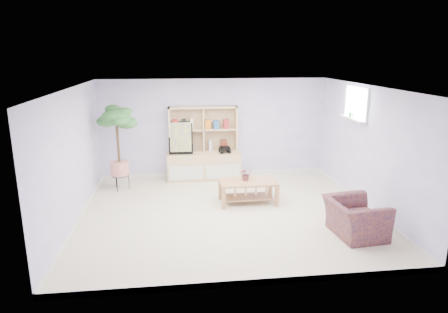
{
  "coord_description": "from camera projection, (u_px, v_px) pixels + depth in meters",
  "views": [
    {
      "loc": [
        -0.93,
        -7.09,
        2.99
      ],
      "look_at": [
        -0.0,
        0.46,
        1.01
      ],
      "focal_mm": 32.0,
      "sensor_mm": 36.0,
      "label": 1
    }
  ],
  "objects": [
    {
      "name": "walls",
      "position": [
        227.0,
        153.0,
        7.37
      ],
      "size": [
        5.51,
        5.01,
        2.4
      ],
      "color": "#B0ACDA",
      "rests_on": "floor"
    },
    {
      "name": "window_sill",
      "position": [
        353.0,
        119.0,
        8.14
      ],
      "size": [
        0.14,
        1.0,
        0.04
      ],
      "primitive_type": "cube",
      "color": "white",
      "rests_on": "walls"
    },
    {
      "name": "armchair",
      "position": [
        355.0,
        216.0,
        6.67
      ],
      "size": [
        0.92,
        1.03,
        0.71
      ],
      "primitive_type": "imported",
      "rotation": [
        0.0,
        0.0,
        1.66
      ],
      "color": "#12153C",
      "rests_on": "floor"
    },
    {
      "name": "toy_truck",
      "position": [
        225.0,
        149.0,
        9.56
      ],
      "size": [
        0.37,
        0.28,
        0.18
      ],
      "primitive_type": null,
      "rotation": [
        0.0,
        0.0,
        0.13
      ],
      "color": "black",
      "rests_on": "storage_unit"
    },
    {
      "name": "baseboard",
      "position": [
        227.0,
        211.0,
        7.66
      ],
      "size": [
        5.5,
        5.0,
        0.1
      ],
      "primitive_type": null,
      "color": "white",
      "rests_on": "floor"
    },
    {
      "name": "floor",
      "position": [
        227.0,
        213.0,
        7.68
      ],
      "size": [
        5.5,
        5.0,
        0.01
      ],
      "primitive_type": "cube",
      "color": "beige",
      "rests_on": "ground"
    },
    {
      "name": "floor_tree",
      "position": [
        118.0,
        149.0,
        8.77
      ],
      "size": [
        0.83,
        0.83,
        1.9
      ],
      "primitive_type": null,
      "rotation": [
        0.0,
        0.0,
        0.2
      ],
      "color": "#20602A",
      "rests_on": "floor"
    },
    {
      "name": "table_plant",
      "position": [
        246.0,
        174.0,
        8.12
      ],
      "size": [
        0.28,
        0.25,
        0.27
      ],
      "primitive_type": "imported",
      "rotation": [
        0.0,
        0.0,
        0.2
      ],
      "color": "#1B4E1B",
      "rests_on": "coffee_table"
    },
    {
      "name": "sill_plant",
      "position": [
        351.0,
        112.0,
        8.19
      ],
      "size": [
        0.15,
        0.13,
        0.22
      ],
      "primitive_type": "imported",
      "rotation": [
        0.0,
        0.0,
        0.29
      ],
      "color": "#20602A",
      "rests_on": "window_sill"
    },
    {
      "name": "window",
      "position": [
        357.0,
        103.0,
        8.07
      ],
      "size": [
        0.1,
        0.98,
        0.68
      ],
      "primitive_type": null,
      "color": "silver",
      "rests_on": "walls"
    },
    {
      "name": "storage_unit",
      "position": [
        204.0,
        144.0,
        9.57
      ],
      "size": [
        1.76,
        0.59,
        1.76
      ],
      "primitive_type": null,
      "color": "#E2C07D",
      "rests_on": "floor"
    },
    {
      "name": "coffee_table",
      "position": [
        248.0,
        192.0,
        8.16
      ],
      "size": [
        1.16,
        0.64,
        0.47
      ],
      "primitive_type": null,
      "rotation": [
        0.0,
        0.0,
        0.01
      ],
      "color": "#B0774A",
      "rests_on": "floor"
    },
    {
      "name": "ceiling",
      "position": [
        227.0,
        87.0,
        7.07
      ],
      "size": [
        5.5,
        5.0,
        0.01
      ],
      "primitive_type": "cube",
      "color": "white",
      "rests_on": "walls"
    },
    {
      "name": "poster",
      "position": [
        181.0,
        138.0,
        9.41
      ],
      "size": [
        0.57,
        0.15,
        0.78
      ],
      "primitive_type": null,
      "rotation": [
        0.0,
        0.0,
        -0.04
      ],
      "color": "yellow",
      "rests_on": "storage_unit"
    }
  ]
}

